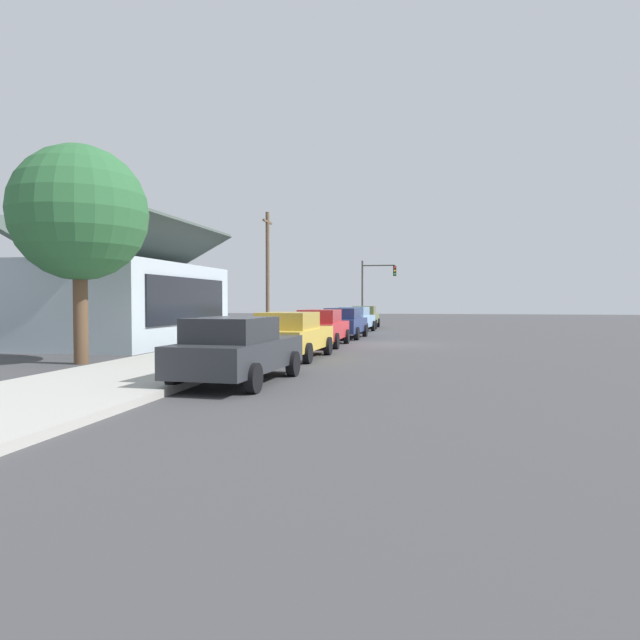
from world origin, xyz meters
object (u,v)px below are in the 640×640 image
car_olive (365,317)px  car_cherry (322,327)px  shade_tree (79,214)px  car_navy (344,323)px  utility_pole_wooden (268,269)px  fire_hydrant_red (224,350)px  car_skyblue (355,319)px  traffic_light_main (375,282)px  car_mustard (291,335)px  car_charcoal (238,349)px

car_olive → car_cherry: bearing=179.3°
car_cherry → shade_tree: 11.03m
car_navy → utility_pole_wooden: (4.93, 5.57, 3.11)m
fire_hydrant_red → car_cherry: bearing=-9.6°
car_skyblue → car_cherry: bearing=-177.2°
traffic_light_main → car_olive: bearing=177.0°
car_skyblue → car_mustard: bearing=-177.1°
car_charcoal → traffic_light_main: size_ratio=0.92×
car_olive → utility_pole_wooden: 8.88m
car_cherry → car_navy: 5.37m
car_mustard → traffic_light_main: size_ratio=0.93×
car_charcoal → car_navy: 16.84m
car_mustard → car_cherry: size_ratio=1.00×
shade_tree → traffic_light_main: size_ratio=1.31×
utility_pole_wooden → car_cherry: bearing=-152.4°
car_charcoal → car_olive: same height
car_cherry → fire_hydrant_red: car_cherry is taller
utility_pole_wooden → fire_hydrant_red: size_ratio=10.56×
car_skyblue → traffic_light_main: (10.73, -0.23, 2.68)m
car_cherry → fire_hydrant_red: (-8.29, 1.40, -0.32)m
car_navy → fire_hydrant_red: car_navy is taller
shade_tree → utility_pole_wooden: (18.67, -0.67, -0.74)m
utility_pole_wooden → car_mustard: bearing=-161.2°
shade_tree → traffic_light_main: 30.92m
shade_tree → utility_pole_wooden: size_ratio=0.91×
car_charcoal → utility_pole_wooden: bearing=17.6°
car_mustard → fire_hydrant_red: car_mustard is taller
car_charcoal → fire_hydrant_red: car_charcoal is taller
car_cherry → utility_pole_wooden: bearing=27.7°
car_navy → car_charcoal: bearing=-178.3°
car_navy → utility_pole_wooden: bearing=50.3°
car_skyblue → traffic_light_main: 11.06m
shade_tree → traffic_light_main: (30.25, -6.33, -1.18)m
car_charcoal → car_skyblue: bearing=3.6°
car_cherry → utility_pole_wooden: (10.31, 5.40, 3.11)m
car_cherry → car_olive: (16.63, 0.01, -0.00)m
car_cherry → fire_hydrant_red: bearing=170.5°
car_navy → shade_tree: 15.57m
car_cherry → utility_pole_wooden: 12.04m
car_olive → fire_hydrant_red: bearing=176.0°
car_navy → fire_hydrant_red: 13.76m
car_skyblue → utility_pole_wooden: bearing=101.8°
traffic_light_main → fire_hydrant_red: traffic_light_main is taller
car_skyblue → traffic_light_main: bearing=1.8°
fire_hydrant_red → car_navy: bearing=-6.6°
car_mustard → utility_pole_wooden: 17.03m
car_mustard → car_cherry: 5.54m
car_skyblue → car_olive: size_ratio=1.11×
car_skyblue → fire_hydrant_red: bearing=178.8°
shade_tree → utility_pole_wooden: utility_pole_wooden is taller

